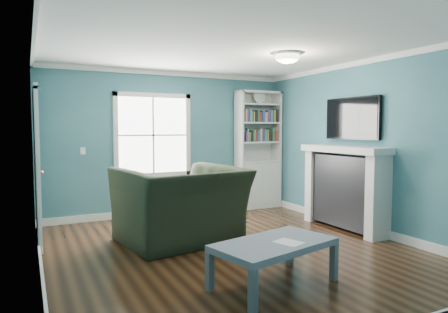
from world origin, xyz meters
name	(u,v)px	position (x,y,z in m)	size (l,w,h in m)	color
floor	(232,250)	(0.00, 0.00, 0.00)	(5.00, 5.00, 0.00)	black
room_walls	(232,127)	(0.00, 0.00, 1.58)	(5.00, 5.00, 5.00)	#325F6F
trim	(232,155)	(0.00, 0.00, 1.24)	(4.50, 5.00, 2.60)	white
window	(153,135)	(-0.30, 2.49, 1.45)	(1.40, 0.06, 1.50)	white
bookshelf	(258,161)	(1.77, 2.30, 0.92)	(0.90, 0.35, 2.31)	silver
fireplace	(345,189)	(2.08, 0.20, 0.64)	(0.44, 1.58, 1.30)	black
tv	(352,118)	(2.20, 0.20, 1.72)	(0.06, 1.10, 0.65)	black
door	(37,166)	(-2.22, 1.40, 1.07)	(0.12, 0.98, 2.17)	silver
ceiling_fixture	(287,57)	(0.90, 0.10, 2.55)	(0.38, 0.38, 0.15)	white
light_switch	(83,151)	(-1.50, 2.48, 1.20)	(0.08, 0.01, 0.12)	white
recliner	(181,192)	(-0.45, 0.67, 0.69)	(1.58, 1.03, 1.38)	black
coffee_table	(274,247)	(-0.15, -1.20, 0.39)	(1.35, 0.93, 0.45)	#535C64
paper_sheet	(289,242)	(-0.05, -1.30, 0.45)	(0.21, 0.26, 0.00)	white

